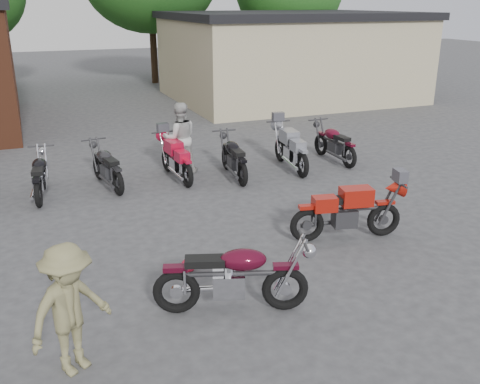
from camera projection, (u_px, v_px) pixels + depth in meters
name	position (u px, v px, depth m)	size (l,w,h in m)	color
ground	(237.00, 279.00, 8.57)	(90.00, 90.00, 0.00)	#3A3A3C
stucco_building	(288.00, 59.00, 24.07)	(10.00, 8.00, 3.50)	tan
tree_3	(288.00, 9.00, 30.73)	(6.08, 6.08, 7.60)	#114212
vintage_motorcycle	(234.00, 273.00, 7.48)	(2.13, 0.70, 1.24)	#46081A
sportbike	(349.00, 209.00, 9.84)	(2.06, 0.68, 1.20)	#AA190E
helmet	(188.00, 265.00, 8.77)	(0.25, 0.25, 0.23)	red
person_light	(180.00, 138.00, 13.64)	(0.88, 0.69, 1.82)	#B5B5B0
person_tan	(70.00, 310.00, 6.20)	(1.07, 0.61, 1.65)	olive
row_bike_2	(40.00, 173.00, 12.04)	(1.88, 0.62, 1.09)	black
row_bike_3	(107.00, 164.00, 12.66)	(1.91, 0.63, 1.11)	black
row_bike_4	(176.00, 157.00, 13.24)	(1.96, 0.65, 1.14)	red
row_bike_5	(234.00, 155.00, 13.36)	(1.96, 0.65, 1.14)	black
row_bike_6	(291.00, 146.00, 14.02)	(2.11, 0.70, 1.23)	gray
row_bike_7	(334.00, 141.00, 14.72)	(1.95, 0.64, 1.13)	#520A1D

